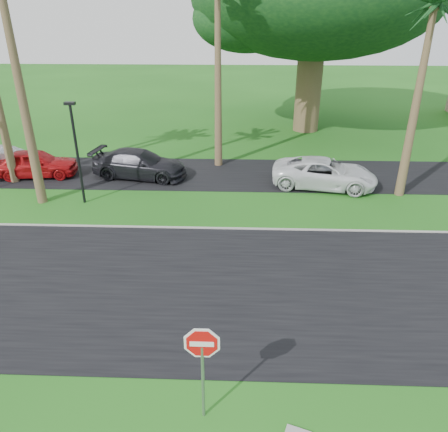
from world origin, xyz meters
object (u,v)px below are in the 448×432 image
car_red (35,164)px  car_dark (140,164)px  car_silver (7,160)px  car_minivan (325,173)px  stop_sign_near (202,355)px

car_red → car_dark: (5.54, 0.11, -0.00)m
car_silver → car_minivan: size_ratio=0.78×
stop_sign_near → car_red: bearing=124.4°
car_silver → car_red: size_ratio=0.94×
car_red → car_minivan: bearing=-100.4°
stop_sign_near → car_silver: size_ratio=0.65×
stop_sign_near → car_silver: stop_sign_near is taller
stop_sign_near → car_dark: 15.60m
car_red → car_minivan: 15.12m
car_dark → car_silver: bearing=95.1°
stop_sign_near → car_red: size_ratio=0.61×
car_dark → car_minivan: (9.55, -1.02, -0.01)m
car_minivan → car_red: bearing=96.9°
stop_sign_near → car_dark: bearing=107.1°
stop_sign_near → car_minivan: size_ratio=0.51×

